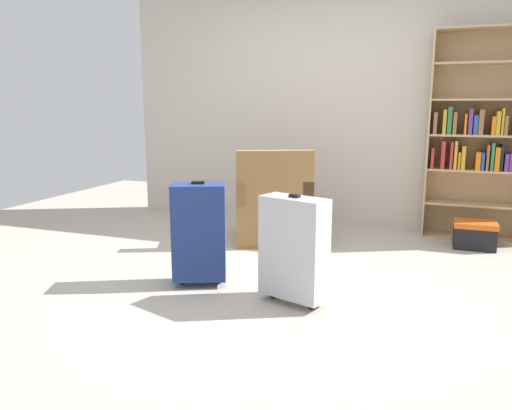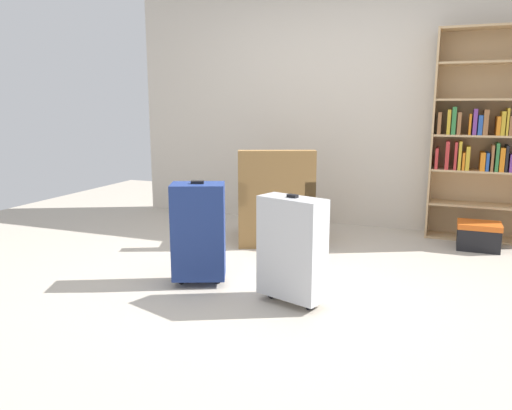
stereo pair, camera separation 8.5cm
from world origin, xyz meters
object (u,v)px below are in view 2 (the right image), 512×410
at_px(storage_box, 479,235).
at_px(suitcase_silver, 292,248).
at_px(bookshelf, 488,138).
at_px(suitcase_navy_blue, 199,231).
at_px(armchair, 275,208).
at_px(mug, 316,244).

bearing_deg(storage_box, suitcase_silver, -123.52).
relative_size(bookshelf, suitcase_navy_blue, 2.61).
height_order(armchair, suitcase_navy_blue, armchair).
xyz_separation_m(bookshelf, mug, (-1.42, -0.93, -0.95)).
bearing_deg(storage_box, bookshelf, 85.32).
bearing_deg(suitcase_navy_blue, mug, 63.81).
bearing_deg(armchair, storage_box, 11.80).
bearing_deg(armchair, mug, -19.26).
height_order(armchair, storage_box, armchair).
xyz_separation_m(mug, suitcase_silver, (0.17, -1.30, 0.33)).
distance_m(bookshelf, storage_box, 0.95).
relative_size(suitcase_navy_blue, suitcase_silver, 1.04).
distance_m(storage_box, suitcase_navy_blue, 2.62).
bearing_deg(suitcase_silver, storage_box, 56.48).
height_order(mug, storage_box, storage_box).
bearing_deg(suitcase_silver, suitcase_navy_blue, 170.76).
bearing_deg(storage_box, armchair, -168.20).
height_order(bookshelf, mug, bookshelf).
xyz_separation_m(bookshelf, armchair, (-1.87, -0.77, -0.68)).
relative_size(bookshelf, mug, 16.71).
bearing_deg(suitcase_silver, bookshelf, 60.71).
xyz_separation_m(bookshelf, storage_box, (-0.03, -0.39, -0.86)).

